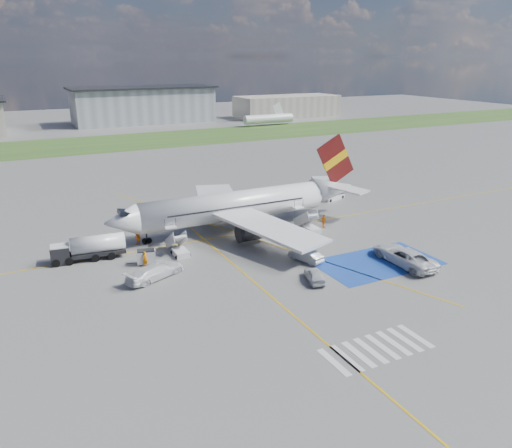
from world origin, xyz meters
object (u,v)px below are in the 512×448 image
(fuel_tanker, at_px, (89,250))
(belt_loader, at_px, (333,197))
(van_white_a, at_px, (404,253))
(van_white_b, at_px, (155,269))
(car_silver_a, at_px, (315,275))
(car_silver_b, at_px, (306,255))
(airliner, at_px, (243,204))
(gpu_cart, at_px, (146,258))

(fuel_tanker, xyz_separation_m, belt_loader, (40.40, 8.31, -0.84))
(fuel_tanker, relative_size, van_white_a, 1.26)
(belt_loader, xyz_separation_m, van_white_b, (-35.02, -16.92, 0.69))
(car_silver_a, relative_size, car_silver_b, 0.93)
(airliner, distance_m, van_white_a, 22.54)
(car_silver_b, relative_size, van_white_a, 0.65)
(airliner, distance_m, gpu_cart, 16.77)
(gpu_cart, height_order, belt_loader, gpu_cart)
(van_white_a, relative_size, van_white_b, 1.27)
(belt_loader, xyz_separation_m, van_white_a, (-8.59, -25.88, 0.91))
(airliner, height_order, van_white_b, airliner)
(car_silver_b, xyz_separation_m, van_white_b, (-16.84, 3.25, 0.32))
(airliner, bearing_deg, car_silver_a, -92.17)
(gpu_cart, bearing_deg, fuel_tanker, 154.03)
(gpu_cart, xyz_separation_m, belt_loader, (34.87, 12.68, -0.42))
(van_white_a, bearing_deg, gpu_cart, -24.81)
(airliner, distance_m, fuel_tanker, 21.03)
(airliner, relative_size, car_silver_a, 9.10)
(van_white_b, bearing_deg, airliner, -78.85)
(van_white_a, xyz_separation_m, van_white_b, (-26.44, 8.96, -0.22))
(airliner, xyz_separation_m, fuel_tanker, (-20.82, -1.99, -2.21))
(fuel_tanker, relative_size, car_silver_b, 1.94)
(airliner, distance_m, van_white_b, 18.88)
(fuel_tanker, bearing_deg, gpu_cart, -32.77)
(car_silver_b, distance_m, van_white_a, 11.18)
(van_white_b, bearing_deg, car_silver_b, -124.27)
(gpu_cart, relative_size, belt_loader, 0.47)
(van_white_a, bearing_deg, airliner, -58.80)
(gpu_cart, bearing_deg, van_white_b, -79.72)
(car_silver_a, height_order, van_white_a, van_white_a)
(belt_loader, bearing_deg, gpu_cart, -177.13)
(gpu_cart, bearing_deg, van_white_a, -14.36)
(gpu_cart, relative_size, van_white_b, 0.43)
(car_silver_a, bearing_deg, gpu_cart, -22.13)
(car_silver_b, height_order, van_white_a, van_white_a)
(fuel_tanker, distance_m, gpu_cart, 7.06)
(car_silver_a, height_order, car_silver_b, car_silver_b)
(fuel_tanker, distance_m, car_silver_b, 25.19)
(car_silver_a, distance_m, van_white_a, 11.74)
(airliner, xyz_separation_m, gpu_cart, (-15.29, -6.36, -2.62))
(belt_loader, bearing_deg, airliner, -179.23)
(fuel_tanker, bearing_deg, belt_loader, 17.14)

